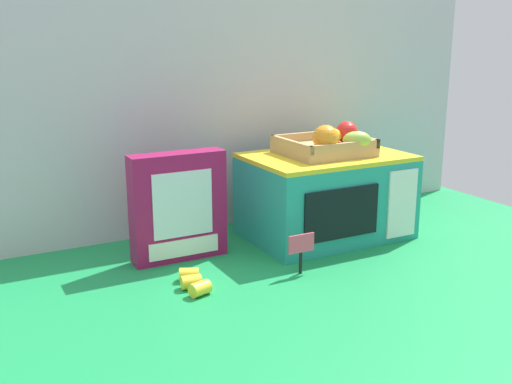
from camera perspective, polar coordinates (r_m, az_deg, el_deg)
ground_plane at (r=1.68m, az=3.13°, el=-4.90°), size 1.70×1.70×0.00m
display_back_panel at (r=1.82m, az=-0.99°, el=8.08°), size 1.61×0.03×0.70m
toy_microwave at (r=1.72m, az=6.60°, el=-0.34°), size 0.44×0.30×0.24m
food_groups_crate at (r=1.69m, az=6.96°, el=4.54°), size 0.23×0.22×0.09m
cookie_set_box at (r=1.54m, az=-7.34°, el=-1.40°), size 0.24×0.06×0.28m
price_sign at (r=1.45m, az=4.29°, el=-5.26°), size 0.07×0.01×0.10m
loose_toy_banana at (r=1.39m, az=-5.94°, el=-8.41°), size 0.06×0.13×0.03m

